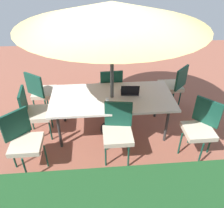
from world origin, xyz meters
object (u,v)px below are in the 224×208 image
at_px(chair_north, 118,130).
at_px(cup, 108,101).
at_px(chair_southwest, 174,84).
at_px(chair_southeast, 42,91).
at_px(chair_south, 111,87).
at_px(chair_northwest, 201,126).
at_px(chair_northeast, 23,139).
at_px(patio_umbrella, 112,14).
at_px(chair_east, 34,111).
at_px(dining_table, 112,99).
at_px(laptop, 130,92).

bearing_deg(chair_north, cup, 113.64).
xyz_separation_m(chair_southwest, chair_southeast, (2.74, 0.04, 0.00)).
bearing_deg(chair_south, chair_northwest, 131.05).
relative_size(chair_northeast, chair_south, 1.00).
bearing_deg(cup, chair_north, 105.60).
bearing_deg(chair_southwest, patio_umbrella, -16.18).
bearing_deg(chair_southwest, chair_southeast, -43.04).
bearing_deg(cup, chair_northwest, 161.97).
height_order(chair_north, chair_southeast, same).
bearing_deg(chair_south, chair_southwest, 177.09).
distance_m(chair_northeast, chair_northwest, 2.79).
bearing_deg(chair_east, patio_umbrella, -94.58).
distance_m(chair_east, chair_southwest, 2.85).
height_order(chair_north, chair_northwest, same).
bearing_deg(patio_umbrella, cup, 65.67).
bearing_deg(chair_east, cup, -103.35).
bearing_deg(chair_southwest, chair_south, -43.72).
distance_m(chair_northeast, chair_southwest, 3.14).
distance_m(chair_northeast, chair_south, 2.05).
bearing_deg(chair_north, chair_northwest, 7.10).
relative_size(chair_southwest, chair_southeast, 1.00).
xyz_separation_m(dining_table, chair_northwest, (-1.38, 0.68, -0.16)).
height_order(chair_southwest, chair_northwest, same).
height_order(chair_east, laptop, chair_east).
xyz_separation_m(chair_northeast, chair_southeast, (-0.04, -1.43, 0.00)).
relative_size(chair_east, chair_south, 1.00).
bearing_deg(dining_table, chair_northwest, 153.82).
bearing_deg(cup, chair_south, -97.64).
relative_size(chair_south, cup, 9.20).
bearing_deg(chair_north, chair_east, 163.74).
bearing_deg(chair_north, chair_northeast, -168.25).
distance_m(chair_east, chair_south, 1.60).
height_order(chair_northwest, chair_southeast, same).
bearing_deg(laptop, chair_southwest, -142.39).
relative_size(chair_north, chair_northwest, 1.00).
bearing_deg(patio_umbrella, chair_southwest, -152.34).
bearing_deg(chair_northwest, chair_north, -133.91).
relative_size(chair_east, chair_northeast, 1.00).
xyz_separation_m(chair_southwest, laptop, (1.04, 0.65, 0.26)).
bearing_deg(chair_south, laptop, 111.56).
relative_size(patio_umbrella, chair_southeast, 2.86).
height_order(dining_table, laptop, laptop).
bearing_deg(chair_southwest, laptop, -12.08).
height_order(patio_umbrella, chair_northwest, patio_umbrella).
distance_m(chair_north, chair_southeast, 1.94).
bearing_deg(dining_table, chair_southwest, -152.34).
bearing_deg(cup, chair_southwest, -147.84).
xyz_separation_m(chair_east, cup, (-1.29, 0.18, 0.26)).
bearing_deg(chair_southeast, chair_southwest, -142.63).
xyz_separation_m(chair_northwest, laptop, (1.06, -0.75, 0.26)).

